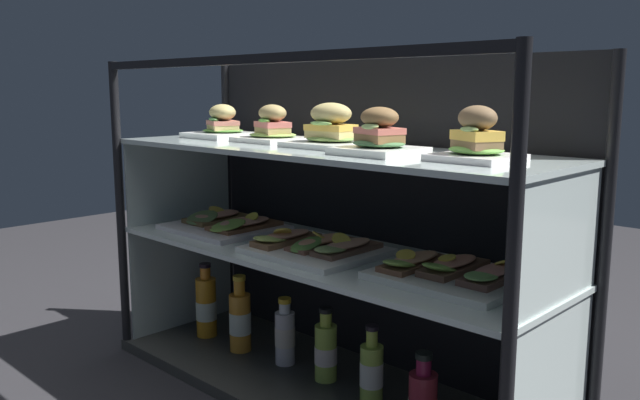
# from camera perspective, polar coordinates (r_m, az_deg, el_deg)

# --- Properties ---
(ground_plane) EXTENTS (6.00, 6.00, 0.02)m
(ground_plane) POSITION_cam_1_polar(r_m,az_deg,el_deg) (1.96, 0.00, -16.75)
(ground_plane) COLOR #2A292C
(ground_plane) RESTS_ON ground
(case_base_deck) EXTENTS (1.40, 0.47, 0.04)m
(case_base_deck) POSITION_cam_1_polar(r_m,az_deg,el_deg) (1.94, 0.00, -16.03)
(case_base_deck) COLOR #363733
(case_base_deck) RESTS_ON ground
(case_frame) EXTENTS (1.40, 0.47, 0.95)m
(case_frame) POSITION_cam_1_polar(r_m,az_deg,el_deg) (1.90, 3.25, -0.98)
(case_frame) COLOR black
(case_frame) RESTS_ON ground
(riser_lower_tier) EXTENTS (1.35, 0.41, 0.37)m
(riser_lower_tier) POSITION_cam_1_polar(r_m,az_deg,el_deg) (1.87, 0.00, -10.43)
(riser_lower_tier) COLOR silver
(riser_lower_tier) RESTS_ON case_base_deck
(shelf_lower_glass) EXTENTS (1.36, 0.43, 0.01)m
(shelf_lower_glass) POSITION_cam_1_polar(r_m,az_deg,el_deg) (1.81, 0.00, -4.73)
(shelf_lower_glass) COLOR silver
(shelf_lower_glass) RESTS_ON riser_lower_tier
(riser_upper_tier) EXTENTS (1.35, 0.41, 0.27)m
(riser_upper_tier) POSITION_cam_1_polar(r_m,az_deg,el_deg) (1.78, 0.00, -0.23)
(riser_upper_tier) COLOR silver
(riser_upper_tier) RESTS_ON shelf_lower_glass
(shelf_upper_glass) EXTENTS (1.36, 0.43, 0.01)m
(shelf_upper_glass) POSITION_cam_1_polar(r_m,az_deg,el_deg) (1.76, 0.00, 4.40)
(shelf_upper_glass) COLOR silver
(shelf_upper_glass) RESTS_ON riser_upper_tier
(plated_roll_sandwich_center) EXTENTS (0.20, 0.20, 0.11)m
(plated_roll_sandwich_center) POSITION_cam_1_polar(r_m,az_deg,el_deg) (2.14, -8.53, 6.44)
(plated_roll_sandwich_center) COLOR white
(plated_roll_sandwich_center) RESTS_ON shelf_upper_glass
(plated_roll_sandwich_far_right) EXTENTS (0.19, 0.19, 0.11)m
(plated_roll_sandwich_far_right) POSITION_cam_1_polar(r_m,az_deg,el_deg) (1.96, -4.19, 6.29)
(plated_roll_sandwich_far_right) COLOR white
(plated_roll_sandwich_far_right) RESTS_ON shelf_upper_glass
(plated_roll_sandwich_left_of_center) EXTENTS (0.21, 0.21, 0.12)m
(plated_roll_sandwich_left_of_center) POSITION_cam_1_polar(r_m,az_deg,el_deg) (1.77, 0.95, 6.09)
(plated_roll_sandwich_left_of_center) COLOR white
(plated_roll_sandwich_left_of_center) RESTS_ON shelf_upper_glass
(plated_roll_sandwich_mid_right) EXTENTS (0.18, 0.18, 0.11)m
(plated_roll_sandwich_mid_right) POSITION_cam_1_polar(r_m,az_deg,el_deg) (1.57, 5.20, 5.49)
(plated_roll_sandwich_mid_right) COLOR white
(plated_roll_sandwich_mid_right) RESTS_ON shelf_upper_glass
(plated_roll_sandwich_near_left_corner) EXTENTS (0.17, 0.17, 0.12)m
(plated_roll_sandwich_near_left_corner) POSITION_cam_1_polar(r_m,az_deg,el_deg) (1.46, 13.55, 5.08)
(plated_roll_sandwich_near_left_corner) COLOR white
(plated_roll_sandwich_near_left_corner) RESTS_ON shelf_upper_glass
(open_sandwich_tray_far_right) EXTENTS (0.34, 0.29, 0.06)m
(open_sandwich_tray_far_right) POSITION_cam_1_polar(r_m,az_deg,el_deg) (2.10, -8.24, -2.06)
(open_sandwich_tray_far_right) COLOR white
(open_sandwich_tray_far_right) RESTS_ON shelf_lower_glass
(open_sandwich_tray_right_of_center) EXTENTS (0.34, 0.29, 0.07)m
(open_sandwich_tray_right_of_center) POSITION_cam_1_polar(r_m,az_deg,el_deg) (1.78, -0.44, -4.08)
(open_sandwich_tray_right_of_center) COLOR white
(open_sandwich_tray_right_of_center) RESTS_ON shelf_lower_glass
(open_sandwich_tray_mid_right) EXTENTS (0.34, 0.29, 0.06)m
(open_sandwich_tray_mid_right) POSITION_cam_1_polar(r_m,az_deg,el_deg) (1.57, 11.52, -6.18)
(open_sandwich_tray_mid_right) COLOR white
(open_sandwich_tray_mid_right) RESTS_ON shelf_lower_glass
(juice_bottle_back_center) EXTENTS (0.07, 0.07, 0.25)m
(juice_bottle_back_center) POSITION_cam_1_polar(r_m,az_deg,el_deg) (2.26, -9.94, -9.13)
(juice_bottle_back_center) COLOR orange
(juice_bottle_back_center) RESTS_ON case_base_deck
(juice_bottle_front_left_end) EXTENTS (0.07, 0.07, 0.25)m
(juice_bottle_front_left_end) POSITION_cam_1_polar(r_m,az_deg,el_deg) (2.12, -7.02, -10.40)
(juice_bottle_front_left_end) COLOR orange
(juice_bottle_front_left_end) RESTS_ON case_base_deck
(juice_bottle_front_second) EXTENTS (0.06, 0.06, 0.21)m
(juice_bottle_front_second) POSITION_cam_1_polar(r_m,az_deg,el_deg) (2.02, -3.09, -11.76)
(juice_bottle_front_second) COLOR white
(juice_bottle_front_second) RESTS_ON case_base_deck
(juice_bottle_back_left) EXTENTS (0.07, 0.07, 0.21)m
(juice_bottle_back_left) POSITION_cam_1_polar(r_m,az_deg,el_deg) (1.91, 0.52, -13.07)
(juice_bottle_back_left) COLOR #B3D652
(juice_bottle_back_left) RESTS_ON case_base_deck
(juice_bottle_tucked_behind) EXTENTS (0.06, 0.06, 0.22)m
(juice_bottle_tucked_behind) POSITION_cam_1_polar(r_m,az_deg,el_deg) (1.79, 4.59, -14.76)
(juice_bottle_tucked_behind) COLOR #B1D553
(juice_bottle_tucked_behind) RESTS_ON case_base_deck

